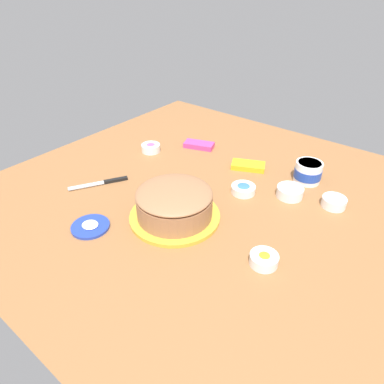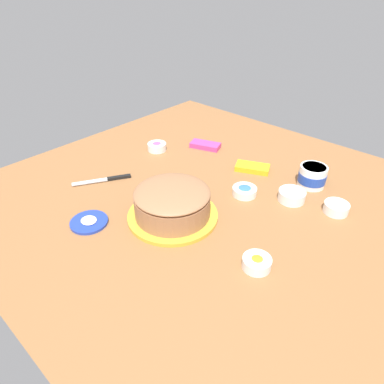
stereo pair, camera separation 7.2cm
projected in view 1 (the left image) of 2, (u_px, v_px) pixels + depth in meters
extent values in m
plane|color=#936038|center=(200.00, 191.00, 1.33)|extent=(1.54, 1.54, 0.00)
cylinder|color=gold|center=(175.00, 216.00, 1.19)|extent=(0.32, 0.32, 0.01)
cylinder|color=brown|center=(175.00, 207.00, 1.17)|extent=(0.24, 0.24, 0.07)
cylinder|color=#9E6B47|center=(174.00, 205.00, 1.17)|extent=(0.26, 0.26, 0.08)
ellipsoid|color=#9E6B47|center=(174.00, 194.00, 1.14)|extent=(0.26, 0.26, 0.04)
cylinder|color=white|center=(308.00, 172.00, 1.37)|extent=(0.11, 0.11, 0.09)
cylinder|color=#2347B2|center=(308.00, 173.00, 1.38)|extent=(0.11, 0.11, 0.04)
cylinder|color=#9E6B47|center=(310.00, 164.00, 1.35)|extent=(0.09, 0.09, 0.01)
cylinder|color=#233DAD|center=(90.00, 227.00, 1.15)|extent=(0.13, 0.13, 0.01)
ellipsoid|color=white|center=(90.00, 225.00, 1.14)|extent=(0.06, 0.05, 0.01)
cube|color=silver|center=(86.00, 186.00, 1.36)|extent=(0.09, 0.13, 0.00)
cube|color=black|center=(116.00, 180.00, 1.39)|extent=(0.06, 0.09, 0.01)
cylinder|color=white|center=(151.00, 148.00, 1.61)|extent=(0.09, 0.09, 0.04)
cylinder|color=#B251C6|center=(151.00, 147.00, 1.61)|extent=(0.07, 0.07, 0.01)
ellipsoid|color=#B251C6|center=(151.00, 146.00, 1.61)|extent=(0.06, 0.06, 0.02)
cylinder|color=white|center=(290.00, 192.00, 1.29)|extent=(0.10, 0.10, 0.04)
cylinder|color=green|center=(290.00, 192.00, 1.29)|extent=(0.08, 0.08, 0.01)
ellipsoid|color=green|center=(290.00, 190.00, 1.29)|extent=(0.07, 0.07, 0.02)
cylinder|color=white|center=(264.00, 259.00, 1.00)|extent=(0.09, 0.09, 0.03)
cylinder|color=orange|center=(264.00, 259.00, 1.00)|extent=(0.07, 0.07, 0.01)
ellipsoid|color=orange|center=(264.00, 257.00, 1.00)|extent=(0.06, 0.06, 0.02)
cylinder|color=white|center=(334.00, 202.00, 1.24)|extent=(0.09, 0.09, 0.04)
cylinder|color=yellow|center=(334.00, 203.00, 1.24)|extent=(0.07, 0.07, 0.01)
ellipsoid|color=yellow|center=(334.00, 201.00, 1.24)|extent=(0.06, 0.06, 0.02)
cylinder|color=white|center=(243.00, 189.00, 1.32)|extent=(0.09, 0.09, 0.03)
cylinder|color=blue|center=(243.00, 189.00, 1.32)|extent=(0.08, 0.08, 0.01)
ellipsoid|color=blue|center=(243.00, 187.00, 1.31)|extent=(0.07, 0.07, 0.02)
cube|color=#E53D8E|center=(199.00, 145.00, 1.65)|extent=(0.16, 0.11, 0.02)
cube|color=yellow|center=(248.00, 166.00, 1.48)|extent=(0.16, 0.13, 0.02)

